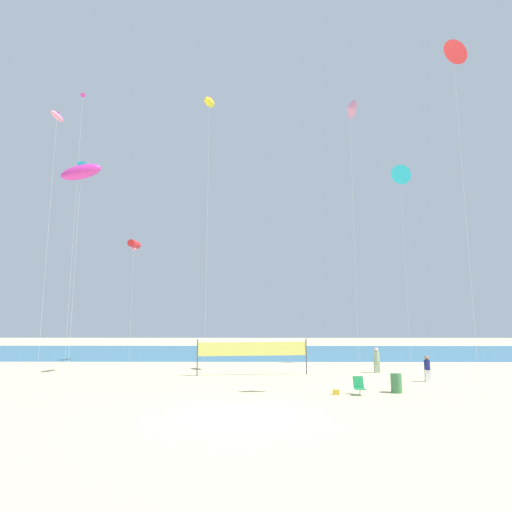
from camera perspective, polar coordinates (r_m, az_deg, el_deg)
name	(u,v)px	position (r m, az deg, el deg)	size (l,w,h in m)	color
ground_plane	(235,416)	(17.29, -2.89, -21.53)	(120.00, 120.00, 0.00)	beige
ocean_band	(251,352)	(46.50, -0.70, -13.31)	(120.00, 20.00, 0.01)	teal
beachgoer_navy_shirt	(427,368)	(27.71, 22.87, -14.22)	(0.35, 0.35, 1.55)	white
beachgoer_sage_shirt	(377,359)	(30.79, 16.53, -13.70)	(0.40, 0.40, 1.74)	#99B28C
folding_beach_chair	(359,385)	(22.21, 14.23, -17.15)	(0.52, 0.65, 0.89)	#1E8C4C
trash_barrel	(396,383)	(23.32, 19.06, -16.48)	(0.57, 0.57, 0.97)	#3F7F4C
volleyball_net	(253,350)	(28.38, -0.47, -13.09)	(7.46, 1.00, 2.40)	#4C4C51
beach_handbag	(336,392)	(22.02, 11.15, -18.21)	(0.32, 0.16, 0.26)	gold
kite_cyan_delta	(400,175)	(37.85, 19.59, 10.63)	(1.76, 0.34, 16.88)	silver
kite_red_delta	(453,54)	(26.23, 25.91, 24.06)	(1.47, 0.66, 18.41)	silver
kite_yellow_inflatable	(209,103)	(31.71, -6.54, 20.54)	(0.92, 1.84, 19.77)	silver
kite_magenta_diamond	(81,122)	(36.57, -23.32, 16.82)	(0.49, 0.49, 21.59)	silver
kite_pink_inflatable	(57,118)	(34.28, -26.11, 17.01)	(0.80, 1.35, 18.62)	silver
kite_magenta_inflatable	(81,172)	(30.45, -23.31, 10.75)	(2.92, 1.26, 14.41)	silver
kite_pink_delta	(349,109)	(33.30, 12.96, 19.37)	(0.82, 1.46, 20.08)	silver
kite_red_tube	(134,245)	(38.89, -16.71, 1.52)	(0.86, 1.46, 10.82)	silver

